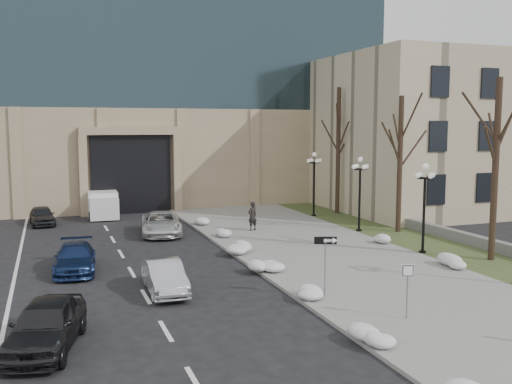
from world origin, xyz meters
The scene contains 29 objects.
ground centered at (0.00, 0.00, 0.00)m, with size 160.00×160.00×0.00m, color black.
sidewalk centered at (3.50, 14.00, 0.06)m, with size 9.00×40.00×0.12m, color gray.
curb centered at (-1.00, 14.00, 0.07)m, with size 0.30×40.00×0.14m, color gray.
grass_strip centered at (10.00, 14.00, 0.05)m, with size 4.00×40.00×0.10m, color #344522.
stone_wall centered at (12.00, 16.00, 0.35)m, with size 0.50×30.00×0.70m, color slate.
classical_building centered at (22.00, 27.98, 6.00)m, with size 22.00×18.12×12.00m.
car_a centered at (-10.16, 5.72, 0.76)m, with size 1.79×4.46×1.52m, color black.
car_b centered at (-5.67, 10.33, 0.65)m, with size 1.37×3.92×1.29m, color #AFB1B7.
car_c centered at (-8.91, 15.02, 0.64)m, with size 1.78×4.38×1.27m, color navy.
car_d centered at (-3.51, 22.55, 0.70)m, with size 2.33×5.05×1.40m, color silver.
car_e centered at (-10.43, 28.83, 0.63)m, with size 1.50×3.72×1.27m, color #2A2A2F.
pedestrian centered at (2.04, 21.40, 1.03)m, with size 0.67×0.44×1.83m, color black.
box_truck centered at (-6.23, 31.49, 0.91)m, with size 2.29×6.00×1.88m.
one_way_sign centered at (0.14, 7.32, 2.02)m, with size 0.89×0.46×2.45m.
keep_sign centered at (1.43, 4.04, 1.48)m, with size 0.42×0.17×2.02m.
snow_clump_b centered at (-0.85, 2.49, 0.30)m, with size 1.10×1.60×0.36m, color white.
snow_clump_c centered at (-0.56, 7.53, 0.30)m, with size 1.10×1.60×0.36m, color white.
snow_clump_d centered at (-0.87, 11.89, 0.30)m, with size 1.10×1.60×0.36m, color white.
snow_clump_e centered at (-0.79, 15.50, 0.30)m, with size 1.10×1.60×0.36m, color white.
snow_clump_f centered at (-0.66, 20.02, 0.30)m, with size 1.10×1.60×0.36m, color white.
snow_clump_g centered at (-0.66, 24.79, 0.30)m, with size 1.10×1.60×0.36m, color white.
snow_clump_i centered at (7.69, 9.17, 0.30)m, with size 1.10×1.60×0.36m, color white.
snow_clump_j centered at (7.80, 15.36, 0.30)m, with size 1.10×1.60×0.36m, color white.
lamppost_b centered at (8.30, 12.50, 3.07)m, with size 1.18×1.18×4.76m.
lamppost_c centered at (8.30, 19.00, 3.07)m, with size 1.18×1.18×4.76m.
lamppost_d centered at (8.30, 25.50, 3.07)m, with size 1.18×1.18×4.76m.
tree_near centered at (10.50, 10.00, 5.83)m, with size 3.20×3.20×9.00m.
tree_mid centered at (10.50, 18.00, 5.50)m, with size 3.20×3.20×8.50m.
tree_far centered at (10.50, 26.00, 6.15)m, with size 3.20×3.20×9.50m.
Camera 1 is at (-9.90, -11.92, 6.70)m, focal length 40.00 mm.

